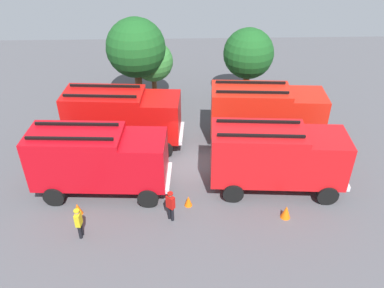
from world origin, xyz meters
The scene contains 15 objects.
ground_plane centered at (0.00, 0.00, 0.00)m, with size 46.08×46.08×0.00m, color #4C4C51.
fire_truck_0 centered at (-4.97, -2.34, 2.15)m, with size 7.33×3.08×3.88m.
fire_truck_1 centered at (4.39, -2.39, 2.15)m, with size 7.35×3.17×3.88m.
fire_truck_2 centered at (-4.23, 2.20, 2.15)m, with size 7.36×3.18×3.88m.
fire_truck_3 centered at (4.74, 2.43, 2.15)m, with size 7.35×3.14×3.88m.
firefighter_0 centered at (-5.47, -5.72, 0.93)m, with size 0.28×0.44×1.67m.
firefighter_1 centered at (-1.20, -4.71, 0.96)m, with size 0.47×0.46×1.72m.
firefighter_2 centered at (9.05, -0.91, 0.93)m, with size 0.48×0.42×1.66m.
firefighter_3 centered at (9.09, 4.18, 1.00)m, with size 0.38×0.48×1.77m.
tree_0 centered at (-3.72, 7.87, 4.41)m, with size 4.23×4.23×6.56m.
tree_1 centered at (-2.62, 8.57, 3.11)m, with size 2.98×2.98×4.62m.
tree_2 centered at (4.35, 8.05, 3.83)m, with size 3.67×3.67×5.69m.
traffic_cone_0 centered at (4.57, -4.75, 0.36)m, with size 0.50×0.50×0.72m, color #F2600C.
traffic_cone_1 centered at (-0.31, -3.71, 0.30)m, with size 0.42×0.42×0.60m, color #F2600C.
traffic_cone_2 centered at (-5.95, -4.15, 0.33)m, with size 0.46×0.46×0.66m, color #F2600C.
Camera 1 is at (-0.61, -19.16, 14.10)m, focal length 36.80 mm.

